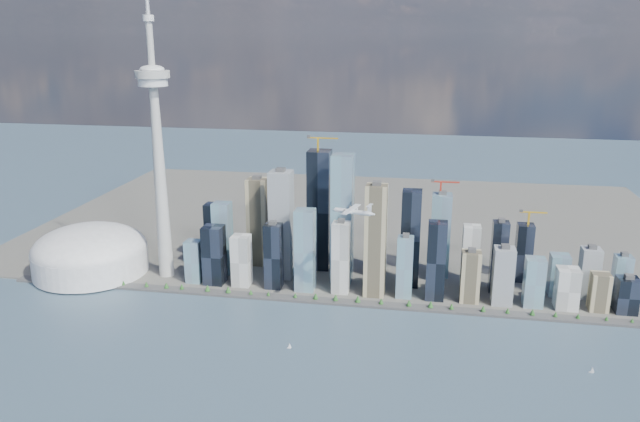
% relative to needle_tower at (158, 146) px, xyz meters
% --- Properties ---
extents(ground, '(4000.00, 4000.00, 0.00)m').
position_rel_needle_tower_xyz_m(ground, '(300.00, -310.00, -235.84)').
color(ground, '#314156').
rests_on(ground, ground).
extents(seawall, '(1100.00, 22.00, 4.00)m').
position_rel_needle_tower_xyz_m(seawall, '(300.00, -60.00, -233.84)').
color(seawall, '#383838').
rests_on(seawall, ground).
extents(land, '(1400.00, 900.00, 3.00)m').
position_rel_needle_tower_xyz_m(land, '(300.00, 390.00, -234.34)').
color(land, '#4C4C47').
rests_on(land, ground).
extents(shoreline_trees, '(960.53, 7.20, 8.80)m').
position_rel_needle_tower_xyz_m(shoreline_trees, '(300.00, -60.00, -227.06)').
color(shoreline_trees, '#3F2D1E').
rests_on(shoreline_trees, seawall).
extents(skyscraper_cluster, '(736.00, 142.00, 244.81)m').
position_rel_needle_tower_xyz_m(skyscraper_cluster, '(359.62, 26.82, -160.16)').
color(skyscraper_cluster, black).
rests_on(skyscraper_cluster, land).
extents(needle_tower, '(56.00, 56.00, 550.50)m').
position_rel_needle_tower_xyz_m(needle_tower, '(0.00, 0.00, 0.00)').
color(needle_tower, '#ACADA7').
rests_on(needle_tower, land).
extents(dome_stadium, '(200.00, 200.00, 86.00)m').
position_rel_needle_tower_xyz_m(dome_stadium, '(-140.00, -10.00, -196.40)').
color(dome_stadium, silver).
rests_on(dome_stadium, land).
extents(airplane, '(67.00, 59.69, 16.50)m').
position_rel_needle_tower_xyz_m(airplane, '(346.35, -100.63, -68.01)').
color(airplane, silver).
rests_on(airplane, ground).
extents(sailboat_west, '(6.22, 1.65, 8.69)m').
position_rel_needle_tower_xyz_m(sailboat_west, '(274.65, -219.44, -233.05)').
color(sailboat_west, silver).
rests_on(sailboat_west, ground).
extents(sailboat_east, '(6.54, 3.18, 9.09)m').
position_rel_needle_tower_xyz_m(sailboat_east, '(672.37, -214.31, -232.92)').
color(sailboat_east, silver).
rests_on(sailboat_east, ground).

